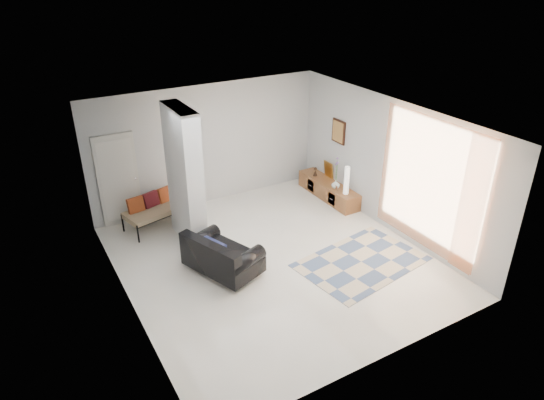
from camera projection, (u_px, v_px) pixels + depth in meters
floor at (274, 260)px, 9.38m from camera, size 6.00×6.00×0.00m
ceiling at (274, 121)px, 8.12m from camera, size 6.00×6.00×0.00m
wall_back at (208, 145)px, 11.07m from camera, size 6.00×0.00×6.00m
wall_front at (388, 282)px, 6.43m from camera, size 6.00×0.00×6.00m
wall_left at (122, 235)px, 7.52m from camera, size 0.00×6.00×6.00m
wall_right at (389, 166)px, 9.98m from camera, size 0.00×6.00×6.00m
partition_column at (185, 177)px, 9.49m from camera, size 0.35×1.20×2.80m
hallway_door at (118, 180)px, 10.27m from camera, size 0.85×0.06×2.04m
curtain at (429, 185)px, 9.04m from camera, size 0.00×2.55×2.55m
wall_art at (339, 131)px, 11.17m from camera, size 0.04×0.45×0.55m
media_console at (328, 190)px, 11.73m from camera, size 0.45×1.95×0.80m
loveseat at (221, 256)px, 8.85m from camera, size 1.27×1.62×0.76m
daybed at (159, 207)px, 10.46m from camera, size 1.68×1.01×0.77m
area_rug at (361, 262)px, 9.32m from camera, size 2.57×1.91×0.01m
cylinder_lamp at (347, 180)px, 10.96m from camera, size 0.12×0.12×0.66m
bronze_figurine at (315, 172)px, 11.96m from camera, size 0.11×0.11×0.22m
vase at (336, 184)px, 11.32m from camera, size 0.22×0.22×0.20m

